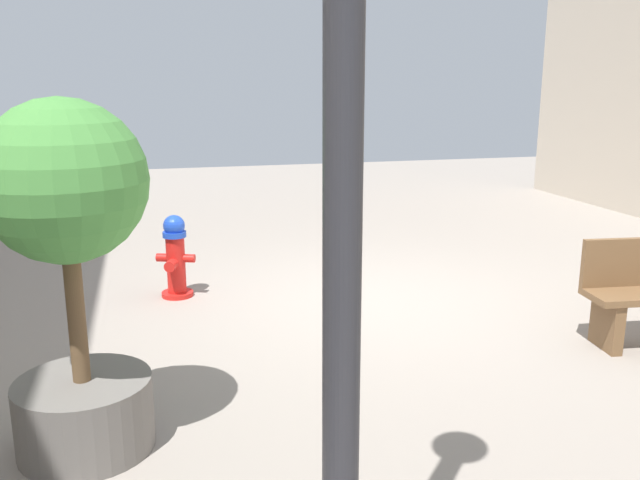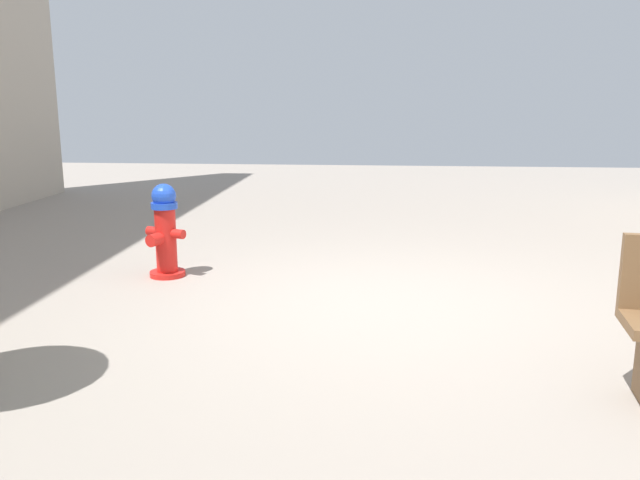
# 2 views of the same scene
# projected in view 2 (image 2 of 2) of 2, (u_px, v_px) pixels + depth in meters

# --- Properties ---
(ground_plane) EXTENTS (23.40, 23.40, 0.00)m
(ground_plane) POSITION_uv_depth(u_px,v_px,m) (379.00, 305.00, 5.55)
(ground_plane) COLOR gray
(fire_hydrant) EXTENTS (0.43, 0.41, 0.91)m
(fire_hydrant) POSITION_uv_depth(u_px,v_px,m) (165.00, 230.00, 6.34)
(fire_hydrant) COLOR red
(fire_hydrant) RESTS_ON ground_plane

